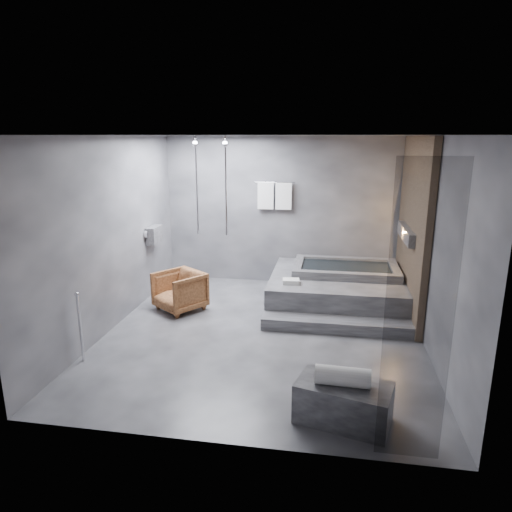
# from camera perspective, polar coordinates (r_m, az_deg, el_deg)

# --- Properties ---
(room) EXTENTS (5.00, 5.04, 2.82)m
(room) POSITION_cam_1_polar(r_m,az_deg,el_deg) (6.43, 4.76, 5.24)
(room) COLOR #2F2F32
(room) RESTS_ON ground
(tub_deck) EXTENTS (2.20, 2.00, 0.50)m
(tub_deck) POSITION_cam_1_polar(r_m,az_deg,el_deg) (7.95, 9.98, -4.10)
(tub_deck) COLOR #353437
(tub_deck) RESTS_ON ground
(tub_step) EXTENTS (2.20, 0.36, 0.18)m
(tub_step) POSITION_cam_1_polar(r_m,az_deg,el_deg) (6.90, 9.97, -8.50)
(tub_step) COLOR #353437
(tub_step) RESTS_ON ground
(concrete_bench) EXTENTS (1.02, 0.72, 0.42)m
(concrete_bench) POSITION_cam_1_polar(r_m,az_deg,el_deg) (4.88, 10.87, -17.52)
(concrete_bench) COLOR #2F2F31
(concrete_bench) RESTS_ON ground
(driftwood_chair) EXTENTS (0.98, 0.98, 0.65)m
(driftwood_chair) POSITION_cam_1_polar(r_m,az_deg,el_deg) (7.62, -9.52, -4.34)
(driftwood_chair) COLOR #472511
(driftwood_chair) RESTS_ON ground
(rolled_towel) EXTENTS (0.55, 0.22, 0.19)m
(rolled_towel) POSITION_cam_1_polar(r_m,az_deg,el_deg) (4.69, 10.77, -14.58)
(rolled_towel) COLOR silver
(rolled_towel) RESTS_ON concrete_bench
(deck_towel) EXTENTS (0.28, 0.22, 0.07)m
(deck_towel) POSITION_cam_1_polar(r_m,az_deg,el_deg) (7.34, 4.39, -3.18)
(deck_towel) COLOR silver
(deck_towel) RESTS_ON tub_deck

